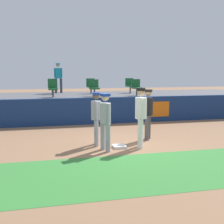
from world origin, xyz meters
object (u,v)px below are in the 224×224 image
seat_front_center (94,87)px  seat_back_left (52,86)px  seat_back_center (91,85)px  player_fielder_home (141,113)px  player_coach_visitor (105,118)px  seat_back_right (130,85)px  player_runner_visitor (96,115)px  player_umpire (148,111)px  spectator_hooded (58,76)px  seat_front_left (53,87)px  seat_front_right (136,86)px  first_base (119,146)px

seat_front_center → seat_back_left: same height
seat_back_center → seat_front_center: bearing=-93.9°
player_fielder_home → player_coach_visitor: (-1.17, -0.13, -0.08)m
player_coach_visitor → seat_back_right: bearing=140.3°
player_runner_visitor → seat_back_left: size_ratio=2.05×
player_fielder_home → player_coach_visitor: 1.18m
player_umpire → spectator_hooded: (-2.68, 7.61, 1.08)m
seat_back_center → seat_front_left: (-2.14, -1.80, -0.00)m
seat_back_center → spectator_hooded: size_ratio=0.50×
player_coach_visitor → seat_back_left: 7.88m
seat_front_center → seat_front_right: bearing=-0.0°
player_coach_visitor → seat_front_center: 6.02m
player_umpire → seat_back_right: (1.33, 6.65, 0.58)m
player_coach_visitor → spectator_hooded: size_ratio=1.03×
spectator_hooded → seat_back_right: bearing=174.3°
seat_front_right → spectator_hooded: 4.73m
player_fielder_home → seat_front_center: seat_front_center is taller
player_umpire → spectator_hooded: spectator_hooded is taller
player_umpire → seat_front_center: size_ratio=2.10×
seat_back_center → seat_back_left: same height
first_base → seat_back_right: bearing=71.0°
seat_back_center → seat_back_left: size_ratio=1.00×
seat_front_left → player_coach_visitor: bearing=-77.5°
player_coach_visitor → seat_front_right: (2.90, 5.95, 0.59)m
first_base → spectator_hooded: spectator_hooded is taller
seat_front_left → seat_back_right: bearing=22.2°
first_base → seat_back_center: seat_back_center is taller
first_base → player_umpire: player_umpire is taller
seat_front_center → spectator_hooded: 3.23m
player_fielder_home → seat_front_left: seat_front_left is taller
player_coach_visitor → seat_front_center: size_ratio=2.07×
spectator_hooded → player_umpire: bearing=117.2°
seat_front_center → seat_front_right: 2.20m
seat_front_left → spectator_hooded: spectator_hooded is taller
player_umpire → seat_back_right: bearing=-160.4°
player_umpire → seat_front_center: 5.00m
player_runner_visitor → seat_front_center: seat_front_center is taller
player_runner_visitor → seat_front_left: bearing=-156.9°
player_runner_visitor → player_umpire: 1.94m
first_base → player_coach_visitor: player_coach_visitor is taller
seat_front_center → seat_front_right: same height
player_runner_visitor → seat_front_left: (-1.18, 5.23, 0.60)m
seat_back_center → spectator_hooded: bearing=151.0°
seat_back_left → spectator_hooded: 1.15m
first_base → spectator_hooded: 8.84m
player_fielder_home → seat_front_right: 6.10m
seat_back_right → spectator_hooded: size_ratio=0.50×
seat_back_center → seat_back_right: bearing=0.0°
seat_back_center → first_base: bearing=-92.4°
player_runner_visitor → seat_back_right: 7.76m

